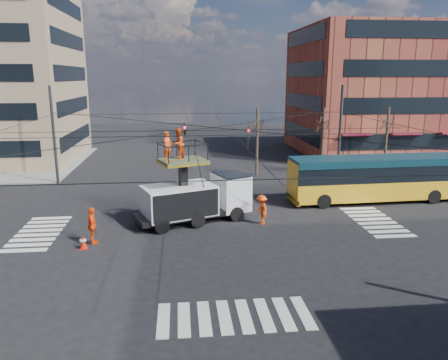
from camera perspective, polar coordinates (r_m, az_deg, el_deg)
ground at (r=26.06m, az=-1.41°, el=-6.12°), size 120.00×120.00×0.00m
sidewalk_ne at (r=51.65m, az=20.53°, el=2.90°), size 18.00×18.00×0.12m
crosswalks at (r=26.05m, az=-1.41°, el=-6.10°), size 22.40×22.40×0.02m
building_ne at (r=54.05m, az=20.68°, el=10.75°), size 20.06×16.06×14.00m
overhead_network at (r=25.35m, az=-1.70°, el=3.35°), size 24.24×24.24×8.00m
tree_a at (r=38.82m, az=4.39°, el=7.33°), size 2.00×2.00×6.00m
tree_b at (r=40.32m, az=12.88°, el=7.26°), size 2.00×2.00×6.00m
tree_c at (r=42.62m, az=20.60°, el=7.06°), size 2.00×2.00×6.00m
utility_truck at (r=26.61m, az=-3.73°, el=-1.34°), size 7.36×4.62×5.71m
city_bus at (r=32.74m, az=19.34°, el=0.32°), size 12.54×3.13×3.20m
traffic_cone at (r=23.89m, az=-17.93°, el=-7.74°), size 0.36×0.36×0.71m
worker_ground at (r=24.21m, az=-16.83°, el=-5.75°), size 0.76×1.26×2.01m
flagger at (r=26.33m, az=4.95°, el=-3.89°), size 0.93×1.29×1.81m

